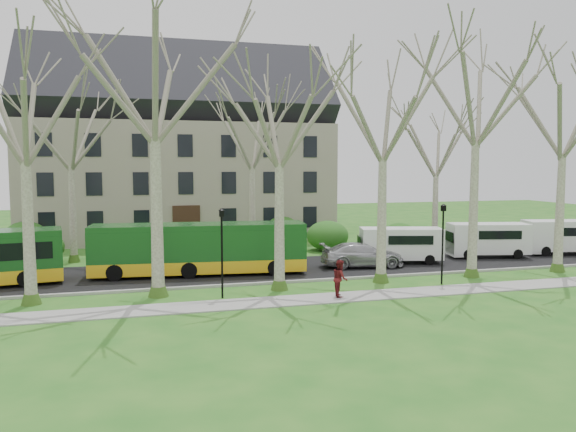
# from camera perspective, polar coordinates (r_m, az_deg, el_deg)

# --- Properties ---
(ground) EXTENTS (120.00, 120.00, 0.00)m
(ground) POSITION_cam_1_polar(r_m,az_deg,el_deg) (30.22, 4.43, -7.18)
(ground) COLOR #24651D
(ground) RESTS_ON ground
(sidewalk) EXTENTS (70.00, 2.00, 0.06)m
(sidewalk) POSITION_cam_1_polar(r_m,az_deg,el_deg) (27.94, 6.19, -8.16)
(sidewalk) COLOR gray
(sidewalk) RESTS_ON ground
(road) EXTENTS (80.00, 8.00, 0.06)m
(road) POSITION_cam_1_polar(r_m,az_deg,el_deg) (35.34, 1.40, -5.29)
(road) COLOR black
(road) RESTS_ON ground
(curb) EXTENTS (80.00, 0.25, 0.14)m
(curb) POSITION_cam_1_polar(r_m,az_deg,el_deg) (31.59, 3.51, -6.50)
(curb) COLOR #A5A39E
(curb) RESTS_ON ground
(building) EXTENTS (26.50, 12.20, 16.00)m
(building) POSITION_cam_1_polar(r_m,az_deg,el_deg) (51.94, -10.99, 6.89)
(building) COLOR gray
(building) RESTS_ON ground
(tree_row_verge) EXTENTS (49.00, 7.00, 14.00)m
(tree_row_verge) POSITION_cam_1_polar(r_m,az_deg,el_deg) (29.80, 4.33, 6.20)
(tree_row_verge) COLOR gray
(tree_row_verge) RESTS_ON ground
(tree_row_far) EXTENTS (33.00, 7.00, 12.00)m
(tree_row_far) POSITION_cam_1_polar(r_m,az_deg,el_deg) (39.73, -2.73, 4.53)
(tree_row_far) COLOR gray
(tree_row_far) RESTS_ON ground
(lamp_row) EXTENTS (36.22, 0.22, 4.30)m
(lamp_row) POSITION_cam_1_polar(r_m,az_deg,el_deg) (28.85, 5.14, -2.59)
(lamp_row) COLOR black
(lamp_row) RESTS_ON ground
(hedges) EXTENTS (30.60, 8.60, 2.00)m
(hedges) POSITION_cam_1_polar(r_m,az_deg,el_deg) (42.46, -7.99, -2.24)
(hedges) COLOR #164D17
(hedges) RESTS_ON ground
(bus_follow) EXTENTS (12.53, 3.77, 3.08)m
(bus_follow) POSITION_cam_1_polar(r_m,az_deg,el_deg) (33.36, -8.98, -3.25)
(bus_follow) COLOR #154C1A
(bus_follow) RESTS_ON road
(sedan) EXTENTS (5.44, 2.79, 1.51)m
(sedan) POSITION_cam_1_polar(r_m,az_deg,el_deg) (35.76, 7.55, -3.93)
(sedan) COLOR #A5A5A9
(sedan) RESTS_ON road
(van_a) EXTENTS (5.56, 3.17, 2.29)m
(van_a) POSITION_cam_1_polar(r_m,az_deg,el_deg) (37.60, 11.40, -2.94)
(van_a) COLOR white
(van_a) RESTS_ON road
(van_b) EXTENTS (5.70, 3.11, 2.35)m
(van_b) POSITION_cam_1_polar(r_m,az_deg,el_deg) (41.48, 19.65, -2.34)
(van_b) COLOR white
(van_b) RESTS_ON road
(van_c) EXTENTS (5.87, 3.18, 2.43)m
(van_c) POSITION_cam_1_polar(r_m,az_deg,el_deg) (45.03, 26.21, -1.95)
(van_c) COLOR white
(van_c) RESTS_ON road
(pedestrian_b) EXTENTS (0.85, 1.00, 1.81)m
(pedestrian_b) POSITION_cam_1_polar(r_m,az_deg,el_deg) (27.66, 5.32, -6.31)
(pedestrian_b) COLOR maroon
(pedestrian_b) RESTS_ON sidewalk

